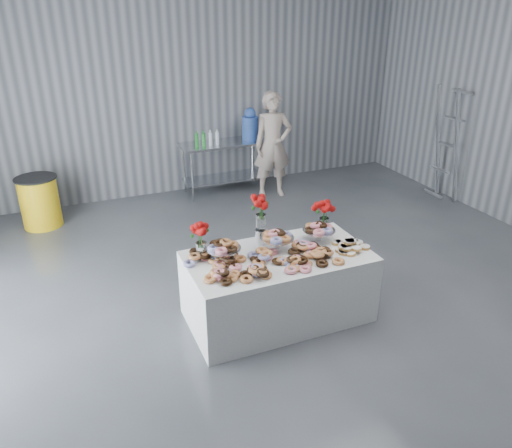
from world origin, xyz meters
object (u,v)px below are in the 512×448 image
(prep_table, at_px, (224,158))
(trash_barrel, at_px, (40,202))
(person, at_px, (273,145))
(stepladder, at_px, (447,145))
(display_table, at_px, (278,287))
(water_jug, at_px, (250,125))

(prep_table, distance_m, trash_barrel, 3.06)
(person, relative_size, trash_barrel, 2.31)
(prep_table, relative_size, stepladder, 0.78)
(display_table, height_order, stepladder, stepladder)
(stepladder, bearing_deg, prep_table, 151.38)
(display_table, height_order, prep_table, prep_table)
(display_table, bearing_deg, water_jug, 71.65)
(stepladder, bearing_deg, person, 152.87)
(prep_table, height_order, water_jug, water_jug)
(water_jug, height_order, stepladder, stepladder)
(water_jug, bearing_deg, person, -65.40)
(display_table, bearing_deg, person, 66.05)
(trash_barrel, bearing_deg, person, -2.85)
(water_jug, height_order, person, person)
(display_table, distance_m, trash_barrel, 4.20)
(prep_table, xyz_separation_m, water_jug, (0.50, -0.00, 0.53))
(prep_table, distance_m, stepladder, 3.75)
(person, relative_size, stepladder, 0.93)
(water_jug, relative_size, stepladder, 0.29)
(prep_table, height_order, trash_barrel, prep_table)
(water_jug, height_order, trash_barrel, water_jug)
(water_jug, bearing_deg, trash_barrel, -175.30)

